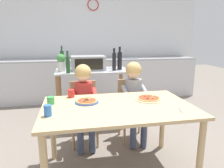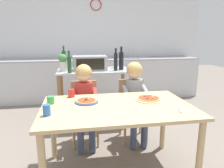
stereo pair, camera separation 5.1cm
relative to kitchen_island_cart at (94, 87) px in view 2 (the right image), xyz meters
The scene contains 22 objects.
ground_plane 0.62m from the kitchen_island_cart, 57.84° to the right, with size 12.54×12.54×0.00m, color slate.
back_wall_tiled 1.94m from the kitchen_island_cart, 86.84° to the left, with size 5.38×0.14×2.70m.
kitchen_counter 1.39m from the kitchen_island_cart, 85.86° to the left, with size 4.84×0.60×1.11m.
kitchen_island_cart is the anchor object (origin of this frame).
toaster_oven 0.40m from the kitchen_island_cart, 164.57° to the left, with size 0.53×0.33×0.22m.
bottle_clear_vinegar 0.62m from the kitchen_island_cart, ahead, with size 0.07×0.07×0.37m.
bottle_tall_green_wine 0.59m from the kitchen_island_cart, 22.78° to the left, with size 0.06×0.06×0.32m.
bottle_dark_olive_oil 0.65m from the kitchen_island_cart, 165.55° to the left, with size 0.06×0.06×0.38m.
bottle_squat_spirits 0.56m from the kitchen_island_cart, 19.55° to the right, with size 0.06×0.06×0.35m.
bottle_slim_sauce 0.61m from the kitchen_island_cart, 148.62° to the right, with size 0.06×0.06×0.32m.
potted_herb_plant 0.64m from the kitchen_island_cart, behind, with size 0.13×0.13×0.26m.
dining_table 1.42m from the kitchen_island_cart, 86.01° to the right, with size 1.46×0.92×0.74m.
dining_chair_left 0.69m from the kitchen_island_cart, 106.41° to the right, with size 0.36×0.36×0.81m.
dining_chair_right 0.81m from the kitchen_island_cart, 54.81° to the right, with size 0.36×0.36×0.81m.
child_in_red_shirt 0.80m from the kitchen_island_cart, 104.04° to the right, with size 0.32×0.42×1.04m.
child_in_grey_shirt 0.91m from the kitchen_island_cart, 59.03° to the right, with size 0.32×0.42×1.06m.
pizza_plate_blue_rimmed 1.28m from the kitchen_island_cart, 98.73° to the right, with size 0.24×0.24×0.03m.
pizza_plate_cream 1.38m from the kitchen_island_cart, 70.22° to the right, with size 0.29×0.29×0.03m.
drinking_cup_green 1.36m from the kitchen_island_cart, 113.97° to the right, with size 0.07×0.07×0.08m, color green.
drinking_cup_blue 1.66m from the kitchen_island_cart, 109.29° to the right, with size 0.07×0.07×0.10m, color blue.
drinking_cup_red 1.10m from the kitchen_island_cart, 108.76° to the right, with size 0.07×0.07×0.09m, color red.
serving_spoon 1.77m from the kitchen_island_cart, 68.93° to the right, with size 0.01×0.01×0.14m, color #B7BABF.
Camera 2 is at (-0.39, -1.91, 1.40)m, focal length 33.67 mm.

